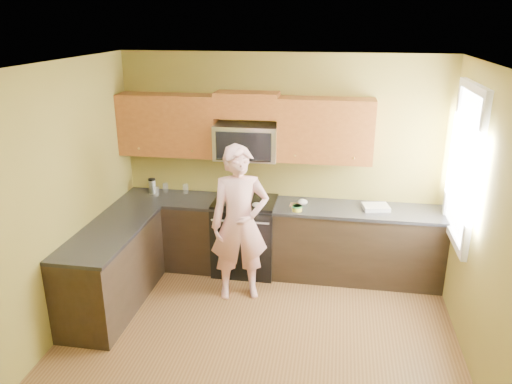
% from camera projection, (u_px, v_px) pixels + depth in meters
% --- Properties ---
extents(floor, '(4.00, 4.00, 0.00)m').
position_uv_depth(floor, '(254.00, 354.00, 4.79)').
color(floor, brown).
rests_on(floor, ground).
extents(ceiling, '(4.00, 4.00, 0.00)m').
position_uv_depth(ceiling, '(254.00, 69.00, 3.89)').
color(ceiling, white).
rests_on(ceiling, ground).
extents(wall_back, '(4.00, 0.00, 4.00)m').
position_uv_depth(wall_back, '(281.00, 163.00, 6.20)').
color(wall_back, olive).
rests_on(wall_back, ground).
extents(wall_front, '(4.00, 0.00, 4.00)m').
position_uv_depth(wall_front, '(187.00, 383.00, 2.48)').
color(wall_front, olive).
rests_on(wall_front, ground).
extents(wall_left, '(0.00, 4.00, 4.00)m').
position_uv_depth(wall_left, '(45.00, 212.00, 4.65)').
color(wall_left, olive).
rests_on(wall_left, ground).
extents(wall_right, '(0.00, 4.00, 4.00)m').
position_uv_depth(wall_right, '(495.00, 242.00, 4.03)').
color(wall_right, olive).
rests_on(wall_right, ground).
extents(cabinet_back_run, '(4.00, 0.60, 0.88)m').
position_uv_depth(cabinet_back_run, '(277.00, 239.00, 6.22)').
color(cabinet_back_run, black).
rests_on(cabinet_back_run, floor).
extents(cabinet_left_run, '(0.60, 1.60, 0.88)m').
position_uv_depth(cabinet_left_run, '(112.00, 270.00, 5.47)').
color(cabinet_left_run, black).
rests_on(cabinet_left_run, floor).
extents(countertop_back, '(4.00, 0.62, 0.04)m').
position_uv_depth(countertop_back, '(277.00, 205.00, 6.06)').
color(countertop_back, black).
rests_on(countertop_back, cabinet_back_run).
extents(countertop_left, '(0.62, 1.60, 0.04)m').
position_uv_depth(countertop_left, '(109.00, 232.00, 5.31)').
color(countertop_left, black).
rests_on(countertop_left, cabinet_left_run).
extents(stove, '(0.76, 0.65, 0.95)m').
position_uv_depth(stove, '(245.00, 235.00, 6.25)').
color(stove, black).
rests_on(stove, floor).
extents(microwave, '(0.76, 0.40, 0.42)m').
position_uv_depth(microwave, '(247.00, 158.00, 6.04)').
color(microwave, silver).
rests_on(microwave, wall_back).
extents(upper_cab_left, '(1.22, 0.33, 0.75)m').
position_uv_depth(upper_cab_left, '(170.00, 154.00, 6.23)').
color(upper_cab_left, brown).
rests_on(upper_cab_left, wall_back).
extents(upper_cab_right, '(1.12, 0.33, 0.75)m').
position_uv_depth(upper_cab_right, '(324.00, 161.00, 5.93)').
color(upper_cab_right, brown).
rests_on(upper_cab_right, wall_back).
extents(upper_cab_over_mw, '(0.76, 0.33, 0.30)m').
position_uv_depth(upper_cab_over_mw, '(247.00, 105.00, 5.86)').
color(upper_cab_over_mw, brown).
rests_on(upper_cab_over_mw, wall_back).
extents(window, '(0.06, 1.06, 1.66)m').
position_uv_depth(window, '(464.00, 166.00, 5.05)').
color(window, white).
rests_on(window, wall_right).
extents(woman, '(0.75, 0.60, 1.80)m').
position_uv_depth(woman, '(240.00, 224.00, 5.53)').
color(woman, '#F57A7F').
rests_on(woman, floor).
extents(frying_pan, '(0.41, 0.55, 0.06)m').
position_uv_depth(frying_pan, '(231.00, 207.00, 5.87)').
color(frying_pan, black).
rests_on(frying_pan, stove).
extents(butter_tub, '(0.13, 0.13, 0.09)m').
position_uv_depth(butter_tub, '(297.00, 211.00, 5.84)').
color(butter_tub, '#FFF143').
rests_on(butter_tub, countertop_back).
extents(toast_slice, '(0.11, 0.11, 0.01)m').
position_uv_depth(toast_slice, '(295.00, 205.00, 6.00)').
color(toast_slice, '#B27F47').
rests_on(toast_slice, countertop_back).
extents(napkin_a, '(0.14, 0.14, 0.06)m').
position_uv_depth(napkin_a, '(256.00, 205.00, 5.93)').
color(napkin_a, silver).
rests_on(napkin_a, countertop_back).
extents(napkin_b, '(0.15, 0.15, 0.07)m').
position_uv_depth(napkin_b, '(303.00, 202.00, 6.02)').
color(napkin_b, silver).
rests_on(napkin_b, countertop_back).
extents(dish_towel, '(0.34, 0.29, 0.05)m').
position_uv_depth(dish_towel, '(376.00, 207.00, 5.88)').
color(dish_towel, white).
rests_on(dish_towel, countertop_back).
extents(travel_mug, '(0.11, 0.11, 0.20)m').
position_uv_depth(travel_mug, '(153.00, 193.00, 6.43)').
color(travel_mug, silver).
rests_on(travel_mug, countertop_back).
extents(glass_a, '(0.08, 0.08, 0.12)m').
position_uv_depth(glass_a, '(157.00, 191.00, 6.32)').
color(glass_a, silver).
rests_on(glass_a, countertop_back).
extents(glass_b, '(0.08, 0.08, 0.12)m').
position_uv_depth(glass_b, '(165.00, 188.00, 6.44)').
color(glass_b, silver).
rests_on(glass_b, countertop_back).
extents(glass_c, '(0.07, 0.07, 0.12)m').
position_uv_depth(glass_c, '(186.00, 189.00, 6.40)').
color(glass_c, silver).
rests_on(glass_c, countertop_back).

